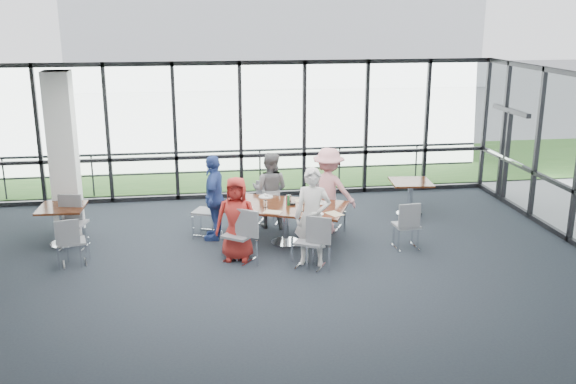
{
  "coord_description": "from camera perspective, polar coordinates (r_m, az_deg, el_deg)",
  "views": [
    {
      "loc": [
        -1.05,
        -9.7,
        4.3
      ],
      "look_at": [
        0.59,
        1.42,
        1.1
      ],
      "focal_mm": 40.0,
      "sensor_mm": 36.0,
      "label": 1
    }
  ],
  "objects": [
    {
      "name": "tumbler_c",
      "position": [
        12.31,
        0.13,
        -0.55
      ],
      "size": [
        0.06,
        0.06,
        0.13
      ],
      "primitive_type": "cylinder",
      "color": "white",
      "rests_on": "main_table"
    },
    {
      "name": "plate_nl",
      "position": [
        11.95,
        -3.73,
        -1.39
      ],
      "size": [
        0.24,
        0.24,
        0.01
      ],
      "primitive_type": "cylinder",
      "color": "white",
      "rests_on": "main_table"
    },
    {
      "name": "floor",
      "position": [
        10.67,
        -2.03,
        -7.95
      ],
      "size": [
        12.0,
        10.0,
        0.02
      ],
      "primitive_type": "cube",
      "color": "#20252F",
      "rests_on": "ground"
    },
    {
      "name": "plate_end",
      "position": [
        12.34,
        -4.19,
        -0.83
      ],
      "size": [
        0.24,
        0.24,
        0.01
      ],
      "primitive_type": "cylinder",
      "color": "white",
      "rests_on": "main_table"
    },
    {
      "name": "chair_main_fl",
      "position": [
        13.35,
        -1.68,
        -1.02
      ],
      "size": [
        0.52,
        0.52,
        0.83
      ],
      "primitive_type": null,
      "rotation": [
        0.0,
        0.0,
        2.79
      ],
      "color": "gray",
      "rests_on": "ground"
    },
    {
      "name": "tumbler_a",
      "position": [
        11.94,
        -2.01,
        -1.07
      ],
      "size": [
        0.07,
        0.07,
        0.14
      ],
      "primitive_type": "cylinder",
      "color": "white",
      "rests_on": "main_table"
    },
    {
      "name": "grass_strip",
      "position": [
        18.24,
        -4.84,
        2.23
      ],
      "size": [
        80.0,
        5.0,
        0.01
      ],
      "primitive_type": "cube",
      "color": "#22581D",
      "rests_on": "ground"
    },
    {
      "name": "plate_nr",
      "position": [
        11.57,
        2.55,
        -1.96
      ],
      "size": [
        0.26,
        0.26,
        0.01
      ],
      "primitive_type": "cylinder",
      "color": "white",
      "rests_on": "main_table"
    },
    {
      "name": "chair_main_end",
      "position": [
        12.74,
        -7.28,
        -1.72
      ],
      "size": [
        0.61,
        0.61,
        0.95
      ],
      "primitive_type": null,
      "rotation": [
        0.0,
        0.0,
        -1.98
      ],
      "color": "gray",
      "rests_on": "ground"
    },
    {
      "name": "menu_b",
      "position": [
        11.61,
        4.16,
        -1.94
      ],
      "size": [
        0.34,
        0.39,
        0.0
      ],
      "primitive_type": "cube",
      "rotation": [
        0.0,
        0.0,
        -1.14
      ],
      "color": "white",
      "rests_on": "main_table"
    },
    {
      "name": "structural_column",
      "position": [
        13.23,
        -19.33,
        3.21
      ],
      "size": [
        0.5,
        0.5,
        3.2
      ],
      "primitive_type": "cube",
      "color": "white",
      "rests_on": "ground"
    },
    {
      "name": "tumbler_d",
      "position": [
        12.17,
        -3.99,
        -0.75
      ],
      "size": [
        0.07,
        0.07,
        0.15
      ],
      "primitive_type": "cylinder",
      "color": "white",
      "rests_on": "main_table"
    },
    {
      "name": "hangar_main",
      "position": [
        42.03,
        -1.51,
        14.1
      ],
      "size": [
        24.0,
        10.0,
        6.0
      ],
      "primitive_type": "cube",
      "color": "silver",
      "rests_on": "ground"
    },
    {
      "name": "main_table",
      "position": [
        12.1,
        -0.21,
        -1.68
      ],
      "size": [
        2.52,
        2.0,
        0.75
      ],
      "rotation": [
        0.0,
        0.0,
        -0.4
      ],
      "color": "#34160C",
      "rests_on": "ground"
    },
    {
      "name": "wall_front",
      "position": [
        5.52,
        3.76,
        -13.4
      ],
      "size": [
        12.0,
        0.1,
        3.2
      ],
      "primitive_type": "cube",
      "color": "silver",
      "rests_on": "ground"
    },
    {
      "name": "diner_end",
      "position": [
        12.39,
        -6.57,
        -0.47
      ],
      "size": [
        0.74,
        1.07,
        1.67
      ],
      "primitive_type": "imported",
      "rotation": [
        0.0,
        0.0,
        -1.8
      ],
      "color": "#2F4995",
      "rests_on": "ground"
    },
    {
      "name": "ketchup_bottle",
      "position": [
        12.11,
        -0.03,
        -0.71
      ],
      "size": [
        0.06,
        0.06,
        0.18
      ],
      "primitive_type": "cylinder",
      "color": "maroon",
      "rests_on": "main_table"
    },
    {
      "name": "side_table_right",
      "position": [
        14.06,
        10.85,
        0.48
      ],
      "size": [
        0.92,
        0.92,
        0.75
      ],
      "rotation": [
        0.0,
        0.0,
        -0.1
      ],
      "color": "#34160C",
      "rests_on": "ground"
    },
    {
      "name": "green_bottle",
      "position": [
        12.06,
        0.04,
        -0.73
      ],
      "size": [
        0.05,
        0.05,
        0.2
      ],
      "primitive_type": "cylinder",
      "color": "#206A31",
      "rests_on": "main_table"
    },
    {
      "name": "chair_main_nl",
      "position": [
        11.32,
        -4.39,
        -3.84
      ],
      "size": [
        0.66,
        0.66,
        0.97
      ],
      "primitive_type": null,
      "rotation": [
        0.0,
        0.0,
        -0.64
      ],
      "color": "gray",
      "rests_on": "ground"
    },
    {
      "name": "guard_rail",
      "position": [
        15.8,
        -4.32,
        1.93
      ],
      "size": [
        12.0,
        0.06,
        0.06
      ],
      "primitive_type": "cylinder",
      "rotation": [
        0.0,
        1.57,
        0.0
      ],
      "color": "#2D2D33",
      "rests_on": "ground"
    },
    {
      "name": "diner_near_left",
      "position": [
        11.33,
        -4.59,
        -2.39
      ],
      "size": [
        0.82,
        0.61,
        1.51
      ],
      "primitive_type": "imported",
      "rotation": [
        0.0,
        0.0,
        -0.19
      ],
      "color": "#AB2621",
      "rests_on": "ground"
    },
    {
      "name": "side_table_left",
      "position": [
        12.76,
        -19.44,
        -1.77
      ],
      "size": [
        0.86,
        0.86,
        0.75
      ],
      "rotation": [
        0.0,
        0.0,
        -0.04
      ],
      "color": "#34160C",
      "rests_on": "ground"
    },
    {
      "name": "apron",
      "position": [
        20.2,
        -5.21,
        3.47
      ],
      "size": [
        80.0,
        70.0,
        0.02
      ],
      "primitive_type": "cube",
      "color": "gray",
      "rests_on": "ground"
    },
    {
      "name": "ceiling",
      "position": [
        9.82,
        -2.22,
        9.45
      ],
      "size": [
        12.0,
        10.0,
        0.04
      ],
      "primitive_type": "cube",
      "color": "white",
      "rests_on": "ground"
    },
    {
      "name": "diner_far_left",
      "position": [
        13.01,
        -1.61,
        0.18
      ],
      "size": [
        0.87,
        0.7,
        1.56
      ],
      "primitive_type": "imported",
      "rotation": [
        0.0,
        0.0,
        2.79
      ],
      "color": "slate",
      "rests_on": "ground"
    },
    {
      "name": "menu_c",
      "position": [
        12.4,
        1.23,
        -0.74
      ],
      "size": [
        0.31,
        0.25,
        0.0
      ],
      "primitive_type": "cube",
      "rotation": [
        0.0,
        0.0,
        0.27
      ],
      "color": "white",
      "rests_on": "main_table"
    },
    {
      "name": "exit_door",
      "position": [
        15.53,
        18.87,
        2.95
      ],
      "size": [
        0.12,
        1.6,
        2.1
      ],
      "primitive_type": "cube",
      "color": "black",
      "rests_on": "ground"
    },
    {
      "name": "condiment_caddy",
      "position": [
        12.1,
        0.42,
        -1.07
      ],
      "size": [
        0.1,
        0.07,
        0.04
      ],
      "primitive_type": "cube",
      "color": "black",
      "rests_on": "main_table"
    },
    {
      "name": "plate_fr",
      "position": [
        12.24,
        2.95,
        -0.96
      ],
      "size": [
        0.25,
        0.25,
        0.01
      ],
      "primitive_type": "cylinder",
      "color": "white",
      "rests_on": "main_table"
    },
    {
      "name": "chair_spare_la",
      "position": [
        11.76,
        -18.58,
        -4.19
      ],
      "size": [
        0.5,
        0.5,
        0.86
      ],
      "primitive_type": null,
      "rotation": [
        0.0,
        0.0,
        0.22
      ],
      "color": "gray",
      "rests_on": "ground"
    },
    {
      "name": "menu_a",
      "position": [
        11.69,
        -1.36,
        -1.79
      ],
      "size": [
        0.38,
        0.33,
        0.0
      ],
      "primitive_type": "cube",
      "rotation": [
        0.0,
        0.0,
        -0.42
      ],
      "color": "white",
      "rests_on": "main_table"
    },
    {
      "name": "curtain_wall_back",
      "position": [
        14.98,
        -4.24,
        5.46
      ],
      "size": [
        12.0,
        0.1,
        3.2
      ],
      "primitive_type": "cube",
      "color": "white",
      "rests_on": "ground"
    },
    {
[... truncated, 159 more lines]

